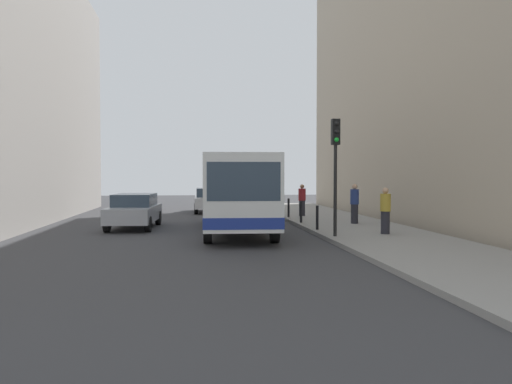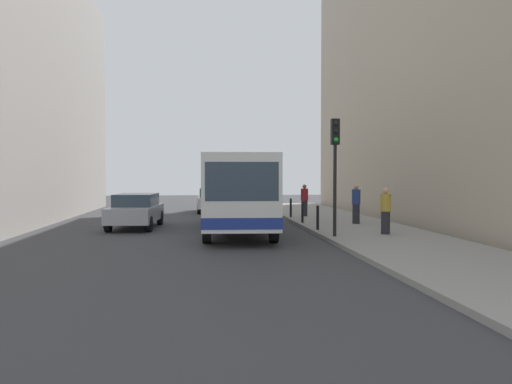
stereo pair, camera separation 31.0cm
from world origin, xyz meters
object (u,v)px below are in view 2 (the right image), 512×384
(pedestrian_near_signal, at_px, (386,211))
(pedestrian_far_sidewalk, at_px, (304,200))
(bollard_near, at_px, (318,218))
(bollard_far, at_px, (291,208))
(bollard_mid, at_px, (302,212))
(pedestrian_mid_sidewalk, at_px, (356,204))
(car_beside_bus, at_px, (136,210))
(traffic_light, at_px, (335,155))
(bus, at_px, (238,189))
(car_behind_bus, at_px, (213,199))
(bollard_farthest, at_px, (281,204))

(pedestrian_near_signal, relative_size, pedestrian_far_sidewalk, 1.02)
(bollard_near, distance_m, bollard_far, 6.08)
(bollard_near, distance_m, pedestrian_near_signal, 2.75)
(bollard_mid, xyz_separation_m, pedestrian_mid_sidewalk, (2.25, -0.74, 0.40))
(bollard_far, relative_size, pedestrian_near_signal, 0.56)
(car_beside_bus, height_order, traffic_light, traffic_light)
(bus, xyz_separation_m, bollard_mid, (3.04, 1.53, -1.10))
(traffic_light, relative_size, bollard_far, 4.32)
(car_beside_bus, distance_m, pedestrian_near_signal, 10.53)
(bollard_near, relative_size, bollard_far, 1.00)
(bollard_near, bearing_deg, bollard_far, 90.00)
(car_behind_bus, distance_m, bollard_mid, 9.78)
(bus, distance_m, bollard_mid, 3.58)
(bollard_near, xyz_separation_m, pedestrian_far_sidewalk, (0.83, 6.70, 0.35))
(car_behind_bus, xyz_separation_m, traffic_light, (3.91, -14.27, 2.22))
(car_behind_bus, xyz_separation_m, pedestrian_mid_sidewalk, (6.06, -9.75, 0.24))
(bus, height_order, bollard_near, bus)
(pedestrian_near_signal, bearing_deg, pedestrian_mid_sidewalk, 81.48)
(car_behind_bus, height_order, bollard_farthest, car_behind_bus)
(bollard_near, bearing_deg, car_behind_bus, 107.53)
(pedestrian_mid_sidewalk, bearing_deg, car_beside_bus, -49.14)
(traffic_light, relative_size, bollard_near, 4.32)
(bollard_far, distance_m, pedestrian_far_sidewalk, 1.09)
(bus, bearing_deg, pedestrian_near_signal, 150.59)
(bollard_farthest, bearing_deg, pedestrian_far_sidewalk, -71.07)
(traffic_light, height_order, bollard_mid, traffic_light)
(bollard_farthest, height_order, pedestrian_far_sidewalk, pedestrian_far_sidewalk)
(bollard_mid, bearing_deg, bollard_farthest, 90.00)
(car_beside_bus, bearing_deg, pedestrian_near_signal, 157.90)
(bollard_farthest, bearing_deg, bollard_near, -90.00)
(bollard_mid, height_order, pedestrian_near_signal, pedestrian_near_signal)
(car_behind_bus, relative_size, traffic_light, 1.08)
(bollard_mid, bearing_deg, pedestrian_far_sidewalk, 77.16)
(bollard_near, bearing_deg, bollard_farthest, 90.00)
(bus, height_order, pedestrian_mid_sidewalk, bus)
(car_beside_bus, bearing_deg, pedestrian_far_sidewalk, -151.14)
(car_beside_bus, xyz_separation_m, pedestrian_mid_sidewalk, (9.60, -0.58, 0.24))
(traffic_light, xyz_separation_m, bollard_mid, (-0.10, 5.26, -2.38))
(pedestrian_far_sidewalk, bearing_deg, car_beside_bus, -41.88)
(traffic_light, bearing_deg, bus, 130.13)
(bollard_mid, relative_size, pedestrian_far_sidewalk, 0.57)
(car_behind_bus, xyz_separation_m, pedestrian_far_sidewalk, (4.64, -5.36, 0.19))
(pedestrian_mid_sidewalk, bearing_deg, bollard_mid, -63.85)
(car_behind_bus, height_order, pedestrian_mid_sidewalk, pedestrian_mid_sidewalk)
(bus, bearing_deg, bollard_mid, -150.59)
(bus, relative_size, car_beside_bus, 2.47)
(car_beside_bus, xyz_separation_m, car_behind_bus, (3.54, 9.17, 0.00))
(pedestrian_mid_sidewalk, distance_m, pedestrian_far_sidewalk, 4.62)
(bus, height_order, car_behind_bus, bus)
(bus, bearing_deg, car_behind_bus, -83.13)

